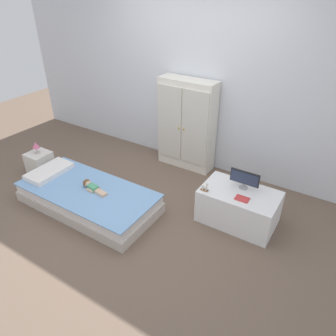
{
  "coord_description": "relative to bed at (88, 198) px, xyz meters",
  "views": [
    {
      "loc": [
        2.01,
        -2.36,
        2.5
      ],
      "look_at": [
        0.29,
        0.36,
        0.56
      ],
      "focal_mm": 34.26,
      "sensor_mm": 36.0,
      "label": 1
    }
  ],
  "objects": [
    {
      "name": "book_red",
      "position": [
        1.74,
        0.6,
        0.3
      ],
      "size": [
        0.15,
        0.1,
        0.01
      ],
      "primitive_type": "cube",
      "color": "#CC3838",
      "rests_on": "tv_stand"
    },
    {
      "name": "table_lamp",
      "position": [
        -1.12,
        0.18,
        0.34
      ],
      "size": [
        0.1,
        0.1,
        0.17
      ],
      "color": "#B7B2AD",
      "rests_on": "nightstand"
    },
    {
      "name": "bed",
      "position": [
        0.0,
        0.0,
        0.0
      ],
      "size": [
        1.74,
        0.83,
        0.26
      ],
      "color": "beige",
      "rests_on": "ground_plane"
    },
    {
      "name": "pillow",
      "position": [
        -0.67,
        -0.0,
        0.16
      ],
      "size": [
        0.32,
        0.59,
        0.07
      ],
      "primitive_type": "cube",
      "color": "white",
      "rests_on": "bed"
    },
    {
      "name": "rocking_horse_toy",
      "position": [
        1.33,
        0.53,
        0.34
      ],
      "size": [
        0.09,
        0.04,
        0.11
      ],
      "color": "#8E6642",
      "rests_on": "tv_stand"
    },
    {
      "name": "tv_monitor",
      "position": [
        1.68,
        0.81,
        0.42
      ],
      "size": [
        0.34,
        0.1,
        0.22
      ],
      "color": "#99999E",
      "rests_on": "tv_stand"
    },
    {
      "name": "tv_stand",
      "position": [
        1.68,
        0.72,
        0.08
      ],
      "size": [
        0.86,
        0.53,
        0.42
      ],
      "primitive_type": "cube",
      "color": "white",
      "rests_on": "ground_plane"
    },
    {
      "name": "doll",
      "position": [
        0.03,
        0.04,
        0.17
      ],
      "size": [
        0.39,
        0.14,
        0.1
      ],
      "color": "#4CA375",
      "rests_on": "bed"
    },
    {
      "name": "nightstand",
      "position": [
        -1.12,
        0.18,
        0.05
      ],
      "size": [
        0.3,
        0.3,
        0.35
      ],
      "primitive_type": "cube",
      "color": "silver",
      "rests_on": "ground_plane"
    },
    {
      "name": "ground_plane",
      "position": [
        0.55,
        0.17,
        -0.14
      ],
      "size": [
        10.0,
        10.0,
        0.02
      ],
      "primitive_type": "cube",
      "color": "brown"
    },
    {
      "name": "wardrobe",
      "position": [
        0.51,
        1.55,
        0.53
      ],
      "size": [
        0.82,
        0.32,
        1.31
      ],
      "color": "white",
      "rests_on": "ground_plane"
    },
    {
      "name": "back_wall",
      "position": [
        0.55,
        1.74,
        1.22
      ],
      "size": [
        6.4,
        0.05,
        2.7
      ],
      "primitive_type": "cube",
      "color": "silver",
      "rests_on": "ground_plane"
    }
  ]
}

